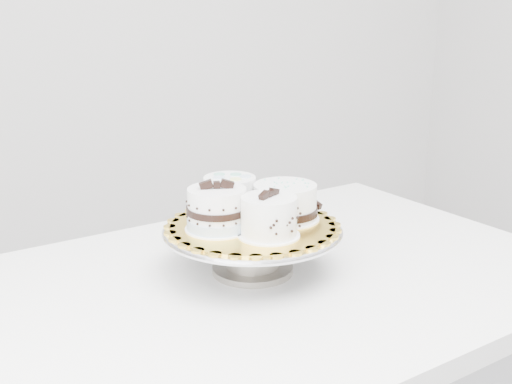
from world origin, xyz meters
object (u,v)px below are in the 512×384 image
cake_banded (217,211)px  cake_ribbon (286,203)px  cake_stand (253,241)px  cake_swirl (269,218)px  cake_board (253,226)px  cake_dots (230,195)px  table (265,317)px

cake_banded → cake_ribbon: cake_banded is taller
cake_stand → cake_swirl: bearing=-92.0°
cake_swirl → cake_banded: (-0.06, 0.07, 0.00)m
cake_stand → cake_board: bearing=90.0°
cake_board → cake_dots: cake_dots is taller
cake_stand → cake_board: (0.00, 0.00, 0.03)m
cake_stand → cake_dots: cake_dots is taller
cake_dots → cake_ribbon: size_ratio=0.85×
cake_stand → cake_banded: size_ratio=2.47×
table → cake_dots: 0.24m
table → cake_banded: (-0.08, 0.04, 0.21)m
cake_board → cake_ribbon: cake_ribbon is taller
cake_stand → cake_ribbon: (0.07, 0.00, 0.06)m
cake_stand → cake_dots: 0.11m
table → cake_stand: (-0.01, 0.03, 0.14)m
cake_stand → cake_swirl: 0.09m
table → cake_board: size_ratio=4.06×
cake_stand → cake_ribbon: bearing=0.7°
table → cake_board: 0.18m
cake_dots → cake_ribbon: cake_dots is taller
cake_board → cake_dots: bearing=95.6°
cake_banded → table: bearing=-4.5°
table → cake_swirl: size_ratio=9.39×
table → cake_stand: size_ratio=3.72×
cake_stand → cake_banded: cake_banded is taller
cake_banded → cake_dots: bearing=69.8°
cake_dots → table: bearing=-76.6°
cake_dots → cake_ribbon: 0.11m
table → cake_ribbon: 0.22m
cake_swirl → cake_ribbon: size_ratio=0.92×
cake_banded → cake_dots: 0.09m
table → cake_ribbon: (0.06, 0.03, 0.21)m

